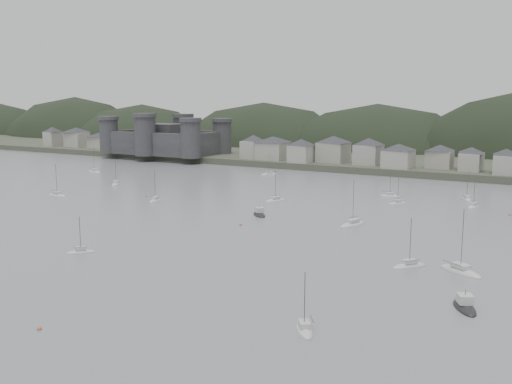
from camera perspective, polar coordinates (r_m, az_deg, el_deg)
The scene contains 10 objects.
ground at distance 108.48m, azimuth -20.92°, elevation -8.61°, with size 900.00×900.00×0.00m, color slate.
far_shore_land at distance 368.81m, azimuth 17.78°, elevation 4.01°, with size 900.00×250.00×3.00m, color #383D2D.
forested_ridge at distance 344.25m, azimuth 17.49°, elevation 1.54°, with size 851.55×103.94×102.57m.
castle at distance 316.80m, azimuth -9.06°, elevation 5.27°, with size 66.00×43.00×20.00m.
waterfront_town at distance 249.70m, azimuth 23.35°, elevation 3.08°, with size 451.48×28.46×12.92m.
sailboat_lead at distance 196.30m, azimuth 13.18°, elevation -0.38°, with size 6.79×3.47×8.92m.
moored_fleet at distance 162.69m, azimuth -7.68°, elevation -2.18°, with size 233.71×177.06×13.09m.
motor_launch_near at distance 96.05m, azimuth 20.05°, elevation -10.68°, with size 6.11×8.14×3.85m.
motor_launch_far at distance 160.14m, azimuth 0.33°, elevation -2.24°, with size 7.52×7.61×3.88m.
mooring_buoys at distance 141.66m, azimuth -2.86°, elevation -3.82°, with size 158.21×121.85×0.70m.
Camera 1 is at (82.10, -63.25, 32.05)m, focal length 40.17 mm.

